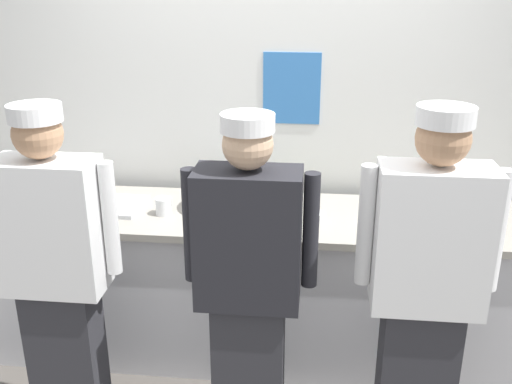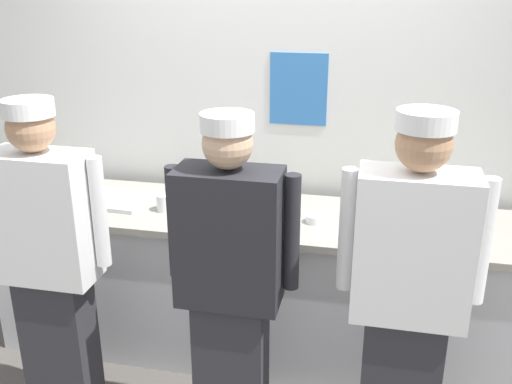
{
  "view_description": "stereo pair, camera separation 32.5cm",
  "coord_description": "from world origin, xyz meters",
  "px_view_note": "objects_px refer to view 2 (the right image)",
  "views": [
    {
      "loc": [
        0.28,
        -2.61,
        2.16
      ],
      "look_at": [
        -0.05,
        0.41,
        1.01
      ],
      "focal_mm": 40.93,
      "sensor_mm": 36.0,
      "label": 1
    },
    {
      "loc": [
        0.6,
        -2.56,
        2.16
      ],
      "look_at": [
        -0.05,
        0.41,
        1.01
      ],
      "focal_mm": 40.93,
      "sensor_mm": 36.0,
      "label": 2
    }
  ],
  "objects_px": {
    "chef_far_right": "(408,295)",
    "ramekin_yellow_sauce": "(466,234)",
    "ramekin_green_sauce": "(266,220)",
    "ramekin_red_sauce": "(314,218)",
    "mixing_bowl_steel": "(221,197)",
    "squeeze_bottle_primary": "(287,190)",
    "chefs_knife": "(462,222)",
    "chef_near_left": "(49,259)",
    "chef_center": "(231,282)",
    "sheet_tray": "(103,198)",
    "plate_stack_front": "(394,228)",
    "deli_cup": "(164,202)"
  },
  "relations": [
    {
      "from": "chef_far_right",
      "to": "ramekin_yellow_sauce",
      "type": "relative_size",
      "value": 16.2
    },
    {
      "from": "ramekin_green_sauce",
      "to": "ramekin_red_sauce",
      "type": "relative_size",
      "value": 0.95
    },
    {
      "from": "mixing_bowl_steel",
      "to": "squeeze_bottle_primary",
      "type": "height_order",
      "value": "squeeze_bottle_primary"
    },
    {
      "from": "ramekin_yellow_sauce",
      "to": "ramekin_red_sauce",
      "type": "height_order",
      "value": "ramekin_red_sauce"
    },
    {
      "from": "squeeze_bottle_primary",
      "to": "chefs_knife",
      "type": "relative_size",
      "value": 0.76
    },
    {
      "from": "chef_near_left",
      "to": "ramekin_green_sauce",
      "type": "xyz_separation_m",
      "value": [
        0.93,
        0.59,
        0.04
      ]
    },
    {
      "from": "ramekin_yellow_sauce",
      "to": "chefs_knife",
      "type": "distance_m",
      "value": 0.2
    },
    {
      "from": "chefs_knife",
      "to": "squeeze_bottle_primary",
      "type": "bearing_deg",
      "value": 178.4
    },
    {
      "from": "chefs_knife",
      "to": "chef_center",
      "type": "bearing_deg",
      "value": -142.07
    },
    {
      "from": "ramekin_red_sauce",
      "to": "chefs_knife",
      "type": "height_order",
      "value": "ramekin_red_sauce"
    },
    {
      "from": "chef_center",
      "to": "chefs_knife",
      "type": "xyz_separation_m",
      "value": [
        1.06,
        0.83,
        0.03
      ]
    },
    {
      "from": "sheet_tray",
      "to": "ramekin_yellow_sauce",
      "type": "relative_size",
      "value": 5.05
    },
    {
      "from": "chef_far_right",
      "to": "squeeze_bottle_primary",
      "type": "bearing_deg",
      "value": 127.64
    },
    {
      "from": "chef_center",
      "to": "ramekin_yellow_sauce",
      "type": "height_order",
      "value": "chef_center"
    },
    {
      "from": "chef_near_left",
      "to": "ramekin_yellow_sauce",
      "type": "relative_size",
      "value": 15.9
    },
    {
      "from": "ramekin_red_sauce",
      "to": "chefs_knife",
      "type": "distance_m",
      "value": 0.79
    },
    {
      "from": "ramekin_green_sauce",
      "to": "ramekin_yellow_sauce",
      "type": "xyz_separation_m",
      "value": [
        1.03,
        0.04,
        0.0
      ]
    },
    {
      "from": "plate_stack_front",
      "to": "sheet_tray",
      "type": "distance_m",
      "value": 1.68
    },
    {
      "from": "chef_near_left",
      "to": "ramekin_yellow_sauce",
      "type": "distance_m",
      "value": 2.05
    },
    {
      "from": "ramekin_yellow_sauce",
      "to": "ramekin_green_sauce",
      "type": "bearing_deg",
      "value": -177.96
    },
    {
      "from": "mixing_bowl_steel",
      "to": "sheet_tray",
      "type": "height_order",
      "value": "mixing_bowl_steel"
    },
    {
      "from": "chef_center",
      "to": "mixing_bowl_steel",
      "type": "xyz_separation_m",
      "value": [
        -0.26,
        0.78,
        0.09
      ]
    },
    {
      "from": "ramekin_red_sauce",
      "to": "mixing_bowl_steel",
      "type": "bearing_deg",
      "value": 168.21
    },
    {
      "from": "chef_far_right",
      "to": "plate_stack_front",
      "type": "xyz_separation_m",
      "value": [
        -0.06,
        0.58,
        0.04
      ]
    },
    {
      "from": "chef_far_right",
      "to": "ramekin_green_sauce",
      "type": "distance_m",
      "value": 0.94
    },
    {
      "from": "plate_stack_front",
      "to": "mixing_bowl_steel",
      "type": "xyz_separation_m",
      "value": [
        -0.97,
        0.2,
        0.02
      ]
    },
    {
      "from": "sheet_tray",
      "to": "chefs_knife",
      "type": "relative_size",
      "value": 1.9
    },
    {
      "from": "chef_center",
      "to": "plate_stack_front",
      "type": "relative_size",
      "value": 7.87
    },
    {
      "from": "chef_near_left",
      "to": "sheet_tray",
      "type": "relative_size",
      "value": 3.15
    },
    {
      "from": "ramekin_yellow_sauce",
      "to": "deli_cup",
      "type": "relative_size",
      "value": 1.09
    },
    {
      "from": "plate_stack_front",
      "to": "ramekin_green_sauce",
      "type": "bearing_deg",
      "value": 178.94
    },
    {
      "from": "chef_near_left",
      "to": "ramekin_red_sauce",
      "type": "distance_m",
      "value": 1.36
    },
    {
      "from": "plate_stack_front",
      "to": "chefs_knife",
      "type": "xyz_separation_m",
      "value": [
        0.36,
        0.24,
        -0.04
      ]
    },
    {
      "from": "plate_stack_front",
      "to": "squeeze_bottle_primary",
      "type": "xyz_separation_m",
      "value": [
        -0.6,
        0.27,
        0.06
      ]
    },
    {
      "from": "ramekin_green_sauce",
      "to": "ramekin_red_sauce",
      "type": "bearing_deg",
      "value": 15.59
    },
    {
      "from": "ramekin_red_sauce",
      "to": "chefs_knife",
      "type": "bearing_deg",
      "value": 11.71
    },
    {
      "from": "chefs_knife",
      "to": "sheet_tray",
      "type": "bearing_deg",
      "value": -177.14
    },
    {
      "from": "ramekin_red_sauce",
      "to": "deli_cup",
      "type": "distance_m",
      "value": 0.85
    },
    {
      "from": "ramekin_red_sauce",
      "to": "chefs_knife",
      "type": "xyz_separation_m",
      "value": [
        0.78,
        0.16,
        -0.02
      ]
    },
    {
      "from": "plate_stack_front",
      "to": "ramekin_red_sauce",
      "type": "xyz_separation_m",
      "value": [
        -0.42,
        0.08,
        -0.02
      ]
    },
    {
      "from": "chef_center",
      "to": "chefs_knife",
      "type": "distance_m",
      "value": 1.35
    },
    {
      "from": "chef_near_left",
      "to": "ramekin_red_sauce",
      "type": "bearing_deg",
      "value": 29.18
    },
    {
      "from": "ramekin_red_sauce",
      "to": "chef_center",
      "type": "bearing_deg",
      "value": -113.39
    },
    {
      "from": "chef_far_right",
      "to": "chefs_knife",
      "type": "bearing_deg",
      "value": 69.84
    },
    {
      "from": "ramekin_green_sauce",
      "to": "ramekin_yellow_sauce",
      "type": "height_order",
      "value": "ramekin_yellow_sauce"
    },
    {
      "from": "chef_center",
      "to": "chef_far_right",
      "type": "xyz_separation_m",
      "value": [
        0.76,
        0.01,
        0.03
      ]
    },
    {
      "from": "mixing_bowl_steel",
      "to": "chefs_knife",
      "type": "height_order",
      "value": "mixing_bowl_steel"
    },
    {
      "from": "chef_center",
      "to": "ramekin_red_sauce",
      "type": "bearing_deg",
      "value": 66.61
    },
    {
      "from": "chef_near_left",
      "to": "ramekin_green_sauce",
      "type": "distance_m",
      "value": 1.1
    },
    {
      "from": "squeeze_bottle_primary",
      "to": "ramekin_green_sauce",
      "type": "height_order",
      "value": "squeeze_bottle_primary"
    }
  ]
}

